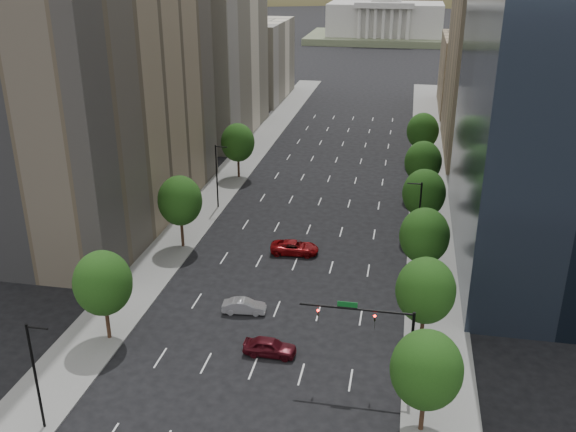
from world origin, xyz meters
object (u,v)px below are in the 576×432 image
Objects in this scene: capitol at (385,19)px; car_red_far at (295,247)px; traffic_signal at (381,329)px; car_silver at (244,306)px; car_maroon at (270,347)px.

capitol is 197.12m from car_red_far.
traffic_signal is 25.66m from car_red_far.
car_red_far is (2.49, 13.99, 0.08)m from car_silver.
car_maroon is (-9.55, 2.31, -4.37)m from traffic_signal.
car_maroon is at bearing -179.63° from car_red_far.
traffic_signal reaches higher than car_silver.
car_silver is (-3.00, -210.95, -7.87)m from capitol.
car_maroon is 0.83× the size of car_red_far.
traffic_signal is at bearing -87.26° from capitol.
capitol is 12.80× the size of car_maroon.
car_red_far reaches higher than car_silver.
capitol is at bearing -3.93° from car_red_far.
car_silver is at bearing -90.81° from capitol.
traffic_signal is 16.72m from car_silver.
car_silver is 14.21m from car_red_far.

